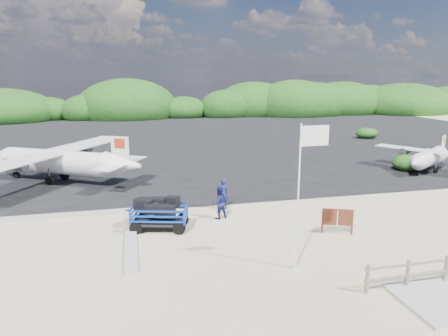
# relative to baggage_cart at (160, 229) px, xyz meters

# --- Properties ---
(ground) EXTENTS (160.00, 160.00, 0.00)m
(ground) POSITION_rel_baggage_cart_xyz_m (3.18, -2.16, 0.00)
(ground) COLOR beige
(asphalt_apron) EXTENTS (90.00, 50.00, 0.04)m
(asphalt_apron) POSITION_rel_baggage_cart_xyz_m (3.18, 27.84, 0.00)
(asphalt_apron) COLOR #B2B2B2
(asphalt_apron) RESTS_ON ground
(lagoon) EXTENTS (9.00, 7.00, 0.40)m
(lagoon) POSITION_rel_baggage_cart_xyz_m (-5.82, -0.66, 0.00)
(lagoon) COLOR #B2B2B2
(lagoon) RESTS_ON ground
(vegetation_band) EXTENTS (124.00, 8.00, 4.40)m
(vegetation_band) POSITION_rel_baggage_cart_xyz_m (3.18, 52.84, 0.00)
(vegetation_band) COLOR #B2B2B2
(vegetation_band) RESTS_ON ground
(fence) EXTENTS (6.40, 2.00, 1.10)m
(fence) POSITION_rel_baggage_cart_xyz_m (9.18, -7.16, 0.00)
(fence) COLOR #B2B2B2
(fence) RESTS_ON ground
(baggage_cart) EXTENTS (3.03, 2.20, 1.36)m
(baggage_cart) POSITION_rel_baggage_cart_xyz_m (0.00, 0.00, 0.00)
(baggage_cart) COLOR #0B3CB3
(baggage_cart) RESTS_ON ground
(flagpole) EXTENTS (1.10, 0.51, 5.38)m
(flagpole) POSITION_rel_baggage_cart_xyz_m (4.59, -5.03, 0.00)
(flagpole) COLOR white
(flagpole) RESTS_ON ground
(signboard) EXTENTS (1.42, 0.66, 1.21)m
(signboard) POSITION_rel_baggage_cart_xyz_m (7.72, -2.34, 0.00)
(signboard) COLOR #612D1B
(signboard) RESTS_ON ground
(crew_a) EXTENTS (0.71, 0.57, 1.69)m
(crew_a) POSITION_rel_baggage_cart_xyz_m (3.50, 2.19, 0.84)
(crew_a) COLOR #14194D
(crew_a) RESTS_ON ground
(crew_b) EXTENTS (0.96, 0.83, 1.67)m
(crew_b) POSITION_rel_baggage_cart_xyz_m (2.99, 0.83, 0.84)
(crew_b) COLOR #14194D
(crew_b) RESTS_ON ground
(aircraft_large) EXTENTS (19.27, 19.27, 4.22)m
(aircraft_large) POSITION_rel_baggage_cart_xyz_m (21.09, 20.95, 0.00)
(aircraft_large) COLOR #B2B2B2
(aircraft_large) RESTS_ON ground
(aircraft_small) EXTENTS (9.05, 9.05, 2.38)m
(aircraft_small) POSITION_rel_baggage_cart_xyz_m (-5.22, 33.92, 0.00)
(aircraft_small) COLOR #B2B2B2
(aircraft_small) RESTS_ON ground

